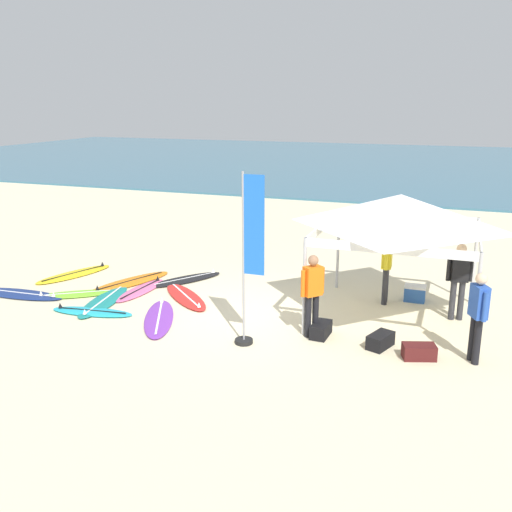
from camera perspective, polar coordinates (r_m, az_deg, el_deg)
The scene contains 22 objects.
ground_plane at distance 12.88m, azimuth -1.01°, elevation -5.77°, with size 80.00×80.00×0.00m, color beige.
sea at distance 44.48m, azimuth 14.48°, elevation 9.01°, with size 80.00×36.00×0.10m, color #386B84.
canopy_tent at distance 12.37m, azimuth 14.27°, elevation 4.38°, with size 3.35×3.35×2.75m.
surfboard_orange at distance 15.29m, azimuth -12.51°, elevation -2.55°, with size 1.53×2.50×0.19m.
surfboard_black at distance 15.24m, azimuth -7.09°, elevation -2.35°, with size 1.67×2.10×0.19m.
surfboard_red at distance 13.93m, azimuth -7.07°, elevation -4.08°, with size 2.02×1.97×0.19m.
surfboard_navy at distance 15.19m, azimuth -22.67°, elevation -3.53°, with size 2.48×0.78×0.19m.
surfboard_yellow at distance 16.36m, azimuth -17.79°, elevation -1.74°, with size 1.35×2.35×0.19m.
surfboard_cyan at distance 13.40m, azimuth -16.17°, elevation -5.39°, with size 1.99×0.76×0.19m.
surfboard_lime at distance 14.69m, azimuth -17.71°, elevation -3.67°, with size 1.92×1.52×0.19m.
surfboard_pink at distance 14.59m, azimuth -11.52°, elevation -3.37°, with size 0.65×1.96×0.19m.
surfboard_teal at distance 14.00m, azimuth -15.06°, elevation -4.41°, with size 0.98×2.38×0.19m.
surfboard_purple at distance 12.69m, azimuth -9.72°, elevation -6.16°, with size 1.54×2.34×0.19m.
person_yellow at distance 13.55m, azimuth 12.99°, elevation -0.70°, with size 0.23×0.55×1.71m.
person_orange at distance 11.41m, azimuth 5.69°, elevation -3.42°, with size 0.40×0.44×1.71m.
person_black at distance 12.97m, azimuth 19.72°, elevation -1.94°, with size 0.54×0.30×1.71m.
person_blue at distance 10.99m, azimuth 21.40°, elevation -5.21°, with size 0.35×0.50×1.71m.
banner_flag at distance 10.80m, azimuth -0.71°, elevation -1.18°, with size 0.60×0.36×3.40m.
gear_bag_near_tent at distance 11.11m, azimuth 16.06°, elevation -9.22°, with size 0.60×0.32×0.28m, color #4C1919.
gear_bag_by_pole at distance 11.72m, azimuth 6.53°, elevation -7.36°, with size 0.60×0.32×0.28m, color black.
gear_bag_on_sand at distance 11.41m, azimuth 12.39°, elevation -8.29°, with size 0.60×0.32×0.28m, color black.
cooler_box at distance 14.10m, azimuth 15.67°, elevation -3.61°, with size 0.50×0.36×0.39m.
Camera 1 is at (4.32, -11.21, 4.66)m, focal length 39.82 mm.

